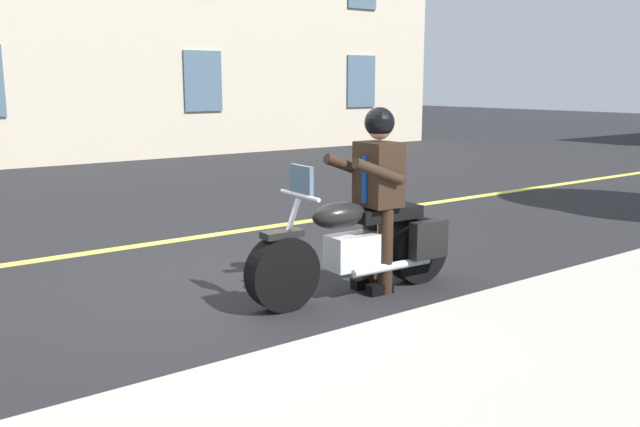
# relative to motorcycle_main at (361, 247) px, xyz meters

# --- Properties ---
(ground_plane) EXTENTS (80.00, 80.00, 0.00)m
(ground_plane) POSITION_rel_motorcycle_main_xyz_m (0.83, -1.05, -0.45)
(ground_plane) COLOR black
(lane_center_stripe) EXTENTS (60.00, 0.16, 0.01)m
(lane_center_stripe) POSITION_rel_motorcycle_main_xyz_m (0.83, -3.05, -0.45)
(lane_center_stripe) COLOR #E5DB4C
(lane_center_stripe) RESTS_ON ground_plane
(motorcycle_main) EXTENTS (2.22, 0.65, 1.26)m
(motorcycle_main) POSITION_rel_motorcycle_main_xyz_m (0.00, 0.00, 0.00)
(motorcycle_main) COLOR black
(motorcycle_main) RESTS_ON ground_plane
(rider_main) EXTENTS (0.64, 0.56, 1.74)m
(rider_main) POSITION_rel_motorcycle_main_xyz_m (-0.19, 0.01, 0.58)
(rider_main) COLOR black
(rider_main) RESTS_ON ground_plane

